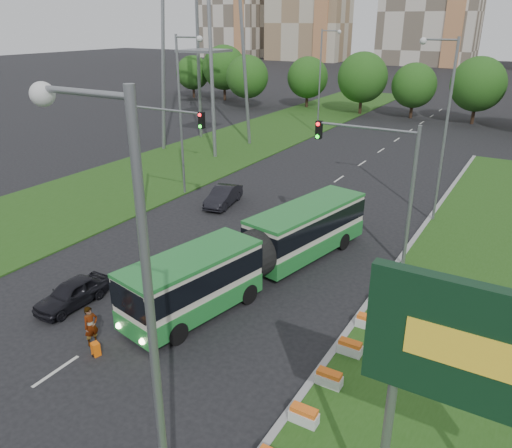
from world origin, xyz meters
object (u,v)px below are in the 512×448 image
Objects in this scene: car_left_far at (223,196)px; pedestrian at (91,326)px; articulated_bus at (259,251)px; traffic_mast_left at (156,143)px; shopping_trolley at (96,349)px; billboard at (508,373)px; car_left_near at (72,293)px; traffic_mast_median at (383,171)px.

pedestrian is at bearing -84.68° from car_left_far.
articulated_bus reaches higher than car_left_far.
shopping_trolley is at bearing -59.32° from traffic_mast_left.
billboard reaches higher than articulated_bus.
articulated_bus is at bearing -11.71° from pedestrian.
car_left_near reaches higher than shopping_trolley.
billboard is 2.09× the size of car_left_near.
car_left_far is 17.99m from pedestrian.
traffic_mast_median is 1.87× the size of car_left_far.
car_left_near is 15.65m from car_left_far.
traffic_mast_median is 7.98m from articulated_bus.
articulated_bus is 4.28× the size of car_left_near.
pedestrian is (-7.88, -13.96, -4.44)m from traffic_mast_median.
shopping_trolley is (3.96, -2.23, -0.36)m from car_left_near.
articulated_bus is at bearing 93.52° from shopping_trolley.
traffic_mast_left is at bearing -129.12° from car_left_far.
billboard reaches higher than car_left_near.
traffic_mast_median and traffic_mast_left have the same top height.
traffic_mast_left is 1.87× the size of car_left_far.
car_left_far is (2.37, 4.34, -4.64)m from traffic_mast_left.
car_left_near is (4.01, -11.22, -4.70)m from traffic_mast_left.
traffic_mast_left is (-15.16, -1.00, 0.00)m from traffic_mast_median.
car_left_near is at bearing -121.17° from articulated_bus.
traffic_mast_median is at bearing 115.03° from billboard.
pedestrian reaches higher than car_left_far.
traffic_mast_left is at bearing 37.63° from pedestrian.
traffic_mast_median is at bearing 59.84° from articulated_bus.
traffic_mast_median is 16.91m from shopping_trolley.
shopping_trolley is at bearing 173.93° from billboard.
car_left_far is (-8.08, 8.62, -0.95)m from articulated_bus.
pedestrian is at bearing 163.78° from shopping_trolley.
traffic_mast_left is 4.40× the size of pedestrian.
traffic_mast_median is 15.19m from traffic_mast_left.
billboard is 28.54m from car_left_far.
articulated_bus is at bearing -22.25° from traffic_mast_left.
articulated_bus reaches higher than shopping_trolley.
car_left_near is at bearing 169.26° from shopping_trolley.
billboard is 1.00× the size of traffic_mast_median.
car_left_far is (-12.79, 3.34, -4.64)m from traffic_mast_median.
articulated_bus is at bearing 48.03° from car_left_near.
billboard reaches higher than pedestrian.
traffic_mast_left is at bearing 169.38° from articulated_bus.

